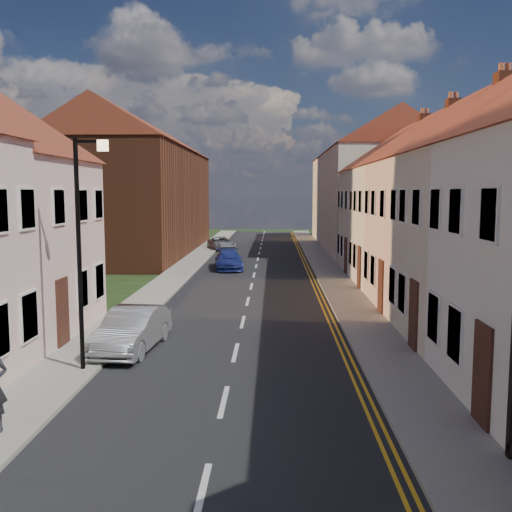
{
  "coord_description": "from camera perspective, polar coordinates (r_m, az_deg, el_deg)",
  "views": [
    {
      "loc": [
        1.12,
        5.54,
        4.74
      ],
      "look_at": [
        0.38,
        29.58,
        2.06
      ],
      "focal_mm": 40.0,
      "sensor_mm": 36.0,
      "label": 1
    }
  ],
  "objects": [
    {
      "name": "cottage_r_pink",
      "position": [
        24.75,
        21.17,
        5.32
      ],
      "size": [
        8.3,
        6.0,
        9.0
      ],
      "color": "#FCCCC7",
      "rests_on": "ground"
    },
    {
      "name": "road",
      "position": [
        24.94,
        -0.84,
        -4.57
      ],
      "size": [
        7.0,
        90.0,
        0.02
      ],
      "primitive_type": "cube",
      "color": "black",
      "rests_on": "ground"
    },
    {
      "name": "pavement_left",
      "position": [
        25.51,
        -10.79,
        -4.32
      ],
      "size": [
        1.8,
        90.0,
        0.12
      ],
      "primitive_type": "cube",
      "color": "#A6A197",
      "rests_on": "ground"
    },
    {
      "name": "lamppost",
      "position": [
        15.33,
        -17.01,
        1.59
      ],
      "size": [
        0.88,
        0.15,
        6.0
      ],
      "color": "black",
      "rests_on": "pavement_left"
    },
    {
      "name": "cottage_r_cream_far",
      "position": [
        35.13,
        15.32,
        5.7
      ],
      "size": [
        8.3,
        6.0,
        9.0
      ],
      "color": "white",
      "rests_on": "ground"
    },
    {
      "name": "block_right_far",
      "position": [
        50.14,
        11.24,
        6.87
      ],
      "size": [
        8.3,
        24.2,
        10.5
      ],
      "color": "white",
      "rests_on": "ground"
    },
    {
      "name": "pavement_right",
      "position": [
        25.12,
        9.27,
        -4.46
      ],
      "size": [
        1.8,
        90.0,
        0.12
      ],
      "primitive_type": "cube",
      "color": "#A6A197",
      "rests_on": "ground"
    },
    {
      "name": "cottage_r_white_far",
      "position": [
        29.9,
        17.74,
        5.56
      ],
      "size": [
        8.3,
        5.2,
        9.0
      ],
      "color": "white",
      "rests_on": "ground"
    },
    {
      "name": "block_left_far",
      "position": [
        45.67,
        -11.5,
        6.93
      ],
      "size": [
        8.3,
        24.2,
        10.5
      ],
      "color": "brown",
      "rests_on": "ground"
    },
    {
      "name": "car_distant",
      "position": [
        47.45,
        -3.46,
        1.27
      ],
      "size": [
        2.92,
        4.26,
        1.08
      ],
      "primitive_type": "imported",
      "rotation": [
        0.0,
        0.0,
        0.32
      ],
      "color": "#A1A2A8",
      "rests_on": "ground"
    },
    {
      "name": "car_far",
      "position": [
        35.31,
        -2.75,
        -0.4
      ],
      "size": [
        2.13,
        4.24,
        1.18
      ],
      "primitive_type": "imported",
      "rotation": [
        0.0,
        0.0,
        0.12
      ],
      "color": "navy",
      "rests_on": "ground"
    },
    {
      "name": "car_mid",
      "position": [
        17.65,
        -12.25,
        -7.2
      ],
      "size": [
        1.74,
        4.03,
        1.29
      ],
      "primitive_type": "imported",
      "rotation": [
        0.0,
        0.0,
        -0.1
      ],
      "color": "gray",
      "rests_on": "ground"
    }
  ]
}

